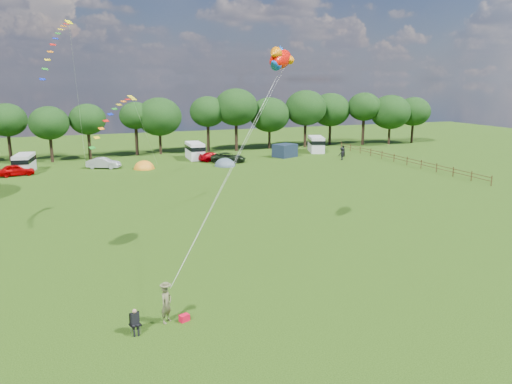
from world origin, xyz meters
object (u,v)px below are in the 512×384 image
object	(u,v)px
campervan_b	(24,163)
tent_greyblue	(225,166)
car_a	(16,170)
car_d	(228,158)
kite_flyer	(166,304)
campervan_d	(316,144)
camp_chair	(135,318)
fish_kite	(279,59)
campervan_c	(195,150)
car_c	(213,157)
walker_b	(342,154)
walker_a	(343,151)
car_b	(103,163)
tent_orange	(144,169)

from	to	relation	value
campervan_b	tent_greyblue	bearing A→B (deg)	-92.23
car_a	car_d	bearing A→B (deg)	-98.46
car_a	kite_flyer	world-z (taller)	kite_flyer
car_a	campervan_d	size ratio (longest dim) A/B	0.78
car_a	camp_chair	world-z (taller)	car_a
fish_kite	campervan_c	bearing A→B (deg)	35.76
car_c	campervan_d	size ratio (longest dim) A/B	0.76
campervan_c	tent_greyblue	distance (m)	8.10
car_a	campervan_c	xyz separation A→B (m)	(24.03, 5.40, 0.60)
car_d	kite_flyer	distance (m)	48.50
campervan_b	car_c	bearing A→B (deg)	-81.74
campervan_b	campervan_d	distance (m)	43.80
car_a	fish_kite	bearing A→B (deg)	-162.12
camp_chair	walker_b	world-z (taller)	walker_b
camp_chair	fish_kite	distance (m)	18.14
walker_a	tent_greyblue	bearing A→B (deg)	-24.11
car_b	walker_b	world-z (taller)	walker_b
car_c	campervan_d	world-z (taller)	campervan_d
car_c	kite_flyer	bearing A→B (deg)	154.48
tent_orange	walker_a	distance (m)	30.39
camp_chair	walker_a	bearing A→B (deg)	35.65
campervan_d	camp_chair	bearing A→B (deg)	163.92
car_a	kite_flyer	size ratio (longest dim) A/B	2.26
tent_orange	kite_flyer	distance (m)	44.44
car_a	walker_a	bearing A→B (deg)	-100.31
walker_b	tent_orange	bearing A→B (deg)	-21.76
campervan_c	walker_b	world-z (taller)	campervan_c
car_b	tent_orange	size ratio (longest dim) A/B	1.32
campervan_c	camp_chair	world-z (taller)	campervan_c
tent_orange	kite_flyer	bearing A→B (deg)	-96.96
tent_orange	walker_b	size ratio (longest dim) A/B	1.64
tent_orange	walker_b	world-z (taller)	walker_b
campervan_c	walker_a	world-z (taller)	campervan_c
tent_orange	camp_chair	size ratio (longest dim) A/B	2.53
walker_a	camp_chair	bearing A→B (deg)	21.07
car_c	camp_chair	world-z (taller)	car_c
campervan_c	camp_chair	size ratio (longest dim) A/B	4.16
campervan_c	walker_b	bearing A→B (deg)	-111.22
campervan_c	car_a	bearing A→B (deg)	104.70
car_b	campervan_c	size ratio (longest dim) A/B	0.80
tent_greyblue	walker_a	xyz separation A→B (m)	(19.59, 1.67, 0.83)
camp_chair	tent_greyblue	bearing A→B (deg)	53.12
car_d	walker_a	distance (m)	18.26
tent_greyblue	camp_chair	distance (m)	46.48
tent_orange	camp_chair	distance (m)	45.17
car_c	walker_b	xyz separation A→B (m)	(18.16, -5.73, 0.30)
car_d	camp_chair	xyz separation A→B (m)	(-19.12, -45.74, 0.03)
tent_orange	car_a	bearing A→B (deg)	177.93
car_c	tent_greyblue	size ratio (longest dim) A/B	1.33
fish_kite	walker_b	xyz separation A→B (m)	(24.86, 33.89, -12.02)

